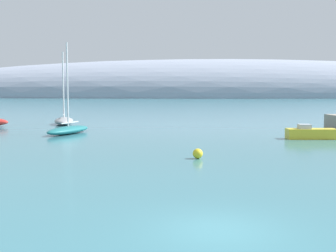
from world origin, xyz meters
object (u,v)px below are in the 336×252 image
sailboat_teal_mid_mooring (68,129)px  mooring_buoy_yellow (198,154)px  sailboat_grey_outer_mooring (64,120)px  motorboat_yellow_alongside_breakwater (312,133)px

sailboat_teal_mid_mooring → mooring_buoy_yellow: (11.78, -14.97, -0.14)m
sailboat_grey_outer_mooring → motorboat_yellow_alongside_breakwater: bearing=-132.2°
sailboat_teal_mid_mooring → motorboat_yellow_alongside_breakwater: (22.49, -3.99, 0.03)m
sailboat_grey_outer_mooring → mooring_buoy_yellow: size_ratio=13.64×
sailboat_teal_mid_mooring → motorboat_yellow_alongside_breakwater: sailboat_teal_mid_mooring is taller
mooring_buoy_yellow → sailboat_grey_outer_mooring: bearing=119.8°
mooring_buoy_yellow → motorboat_yellow_alongside_breakwater: bearing=45.7°
mooring_buoy_yellow → sailboat_teal_mid_mooring: bearing=128.2°
sailboat_teal_mid_mooring → sailboat_grey_outer_mooring: bearing=-143.2°
motorboat_yellow_alongside_breakwater → mooring_buoy_yellow: size_ratio=7.48×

